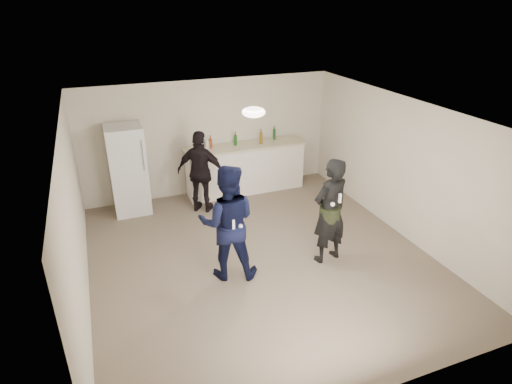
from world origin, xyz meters
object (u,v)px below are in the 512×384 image
object	(u,v)px
spectator	(201,172)
woman	(330,211)
counter	(246,169)
fridge	(128,170)
man	(228,223)
shaker	(208,145)

from	to	relation	value
spectator	woman	bearing A→B (deg)	154.27
counter	fridge	world-z (taller)	fridge
counter	fridge	bearing A→B (deg)	-178.41
man	spectator	xyz separation A→B (m)	(0.18, 2.31, -0.08)
counter	shaker	distance (m)	1.05
man	woman	bearing A→B (deg)	-167.00
counter	fridge	distance (m)	2.54
woman	counter	bearing A→B (deg)	-95.63
fridge	shaker	xyz separation A→B (m)	(1.69, 0.13, 0.28)
man	woman	xyz separation A→B (m)	(1.67, -0.19, -0.03)
woman	spectator	bearing A→B (deg)	-70.98
fridge	counter	bearing A→B (deg)	1.59
counter	fridge	xyz separation A→B (m)	(-2.51, -0.07, 0.38)
counter	spectator	bearing A→B (deg)	-152.78
counter	man	size ratio (longest dim) A/B	1.40
shaker	spectator	size ratio (longest dim) A/B	0.10
fridge	man	distance (m)	3.07
fridge	shaker	distance (m)	1.72
shaker	spectator	bearing A→B (deg)	-116.94
shaker	man	xyz separation A→B (m)	(-0.52, -2.97, -0.24)
man	woman	distance (m)	1.68
counter	spectator	world-z (taller)	spectator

